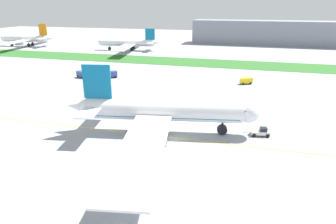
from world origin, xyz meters
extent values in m
plane|color=#9399A0|center=(0.00, 0.00, 0.00)|extent=(600.00, 600.00, 0.00)
cube|color=yellow|center=(0.00, 0.61, 0.00)|extent=(280.00, 0.36, 0.01)
cube|color=#2D6628|center=(0.00, 97.54, 0.05)|extent=(320.00, 24.00, 0.10)
cylinder|color=white|center=(-3.73, 3.32, 5.85)|extent=(38.58, 11.72, 5.20)
cube|color=#0C6B9E|center=(-3.73, 3.32, 4.94)|extent=(37.00, 11.05, 0.62)
sphere|color=white|center=(16.52, 6.87, 5.85)|extent=(4.94, 4.94, 4.94)
cone|color=white|center=(-24.88, -0.38, 6.24)|extent=(6.39, 5.34, 4.42)
cube|color=#0C6B9E|center=(-19.56, 0.55, 12.60)|extent=(6.87, 1.70, 8.32)
cube|color=white|center=(-21.21, 5.54, 6.63)|extent=(5.58, 8.92, 0.36)
cube|color=white|center=(-19.42, -4.70, 6.63)|extent=(5.58, 8.92, 0.36)
cube|color=white|center=(-9.03, 22.51, 5.20)|extent=(14.23, 35.37, 0.42)
cube|color=white|center=(-2.20, -16.53, 5.20)|extent=(14.23, 35.37, 0.42)
cylinder|color=#B7BABF|center=(-6.57, 15.08, 3.63)|extent=(5.36, 3.67, 2.86)
cylinder|color=black|center=(-4.13, 15.50, 3.63)|extent=(0.94, 3.03, 3.00)
cylinder|color=#B7BABF|center=(-2.40, -8.70, 3.63)|extent=(5.36, 3.67, 2.86)
cylinder|color=black|center=(0.03, -8.27, 3.63)|extent=(0.94, 3.03, 3.00)
cylinder|color=black|center=(10.59, 5.83, 2.24)|extent=(0.54, 0.54, 2.01)
cylinder|color=black|center=(10.59, 5.83, 1.23)|extent=(2.62, 1.52, 2.47)
cylinder|color=black|center=(-7.22, 5.48, 2.24)|extent=(0.54, 0.54, 2.01)
cylinder|color=black|center=(-7.22, 5.48, 1.23)|extent=(2.62, 1.52, 2.47)
cylinder|color=black|center=(-6.28, 0.11, 2.24)|extent=(0.54, 0.54, 2.01)
cylinder|color=black|center=(-6.28, 0.11, 1.23)|extent=(2.62, 1.52, 2.47)
cube|color=black|center=(15.75, 6.74, 6.50)|extent=(2.46, 4.15, 0.94)
sphere|color=black|center=(-18.49, 3.32, 6.32)|extent=(0.36, 0.36, 0.36)
sphere|color=black|center=(-15.89, 3.78, 6.32)|extent=(0.36, 0.36, 0.36)
sphere|color=black|center=(-13.28, 4.24, 6.32)|extent=(0.36, 0.36, 0.36)
sphere|color=black|center=(-10.68, 4.69, 6.32)|extent=(0.36, 0.36, 0.36)
sphere|color=black|center=(-8.08, 5.15, 6.32)|extent=(0.36, 0.36, 0.36)
sphere|color=black|center=(-5.47, 5.60, 6.32)|extent=(0.36, 0.36, 0.36)
sphere|color=black|center=(-2.87, 6.06, 6.32)|extent=(0.36, 0.36, 0.36)
sphere|color=black|center=(-0.26, 6.52, 6.32)|extent=(0.36, 0.36, 0.36)
sphere|color=black|center=(2.34, 6.97, 6.32)|extent=(0.36, 0.36, 0.36)
sphere|color=black|center=(4.94, 7.43, 6.32)|extent=(0.36, 0.36, 0.36)
sphere|color=black|center=(7.55, 7.88, 6.32)|extent=(0.36, 0.36, 0.36)
sphere|color=black|center=(10.15, 8.34, 6.32)|extent=(0.36, 0.36, 0.36)
cube|color=white|center=(19.67, 7.42, 0.85)|extent=(4.85, 2.71, 0.80)
cube|color=black|center=(20.35, 7.54, 1.70)|extent=(1.88, 1.74, 0.90)
cylinder|color=black|center=(16.53, 6.87, 0.60)|extent=(1.79, 0.43, 0.12)
cylinder|color=black|center=(18.26, 6.19, 0.45)|extent=(0.95, 0.50, 0.90)
cylinder|color=black|center=(17.92, 8.10, 0.45)|extent=(0.95, 0.50, 0.90)
cylinder|color=black|center=(21.42, 6.74, 0.45)|extent=(0.95, 0.50, 0.90)
cylinder|color=black|center=(21.09, 8.66, 0.45)|extent=(0.95, 0.50, 0.90)
cylinder|color=black|center=(-7.94, 4.43, 0.42)|extent=(0.12, 0.12, 0.83)
cylinder|color=orange|center=(-8.08, 4.48, 1.10)|extent=(0.10, 0.10, 0.53)
cylinder|color=black|center=(-7.75, 4.38, 0.42)|extent=(0.12, 0.12, 0.83)
cylinder|color=orange|center=(-7.61, 4.34, 1.10)|extent=(0.10, 0.10, 0.53)
cube|color=orange|center=(-7.85, 4.41, 1.13)|extent=(0.49, 0.36, 0.59)
sphere|color=#8C6647|center=(-7.85, 4.41, 1.55)|extent=(0.23, 0.23, 0.23)
cube|color=#33478C|center=(-54.52, 49.85, 1.62)|extent=(4.34, 3.53, 2.34)
cube|color=#33478C|center=(-52.33, 48.74, 1.30)|extent=(2.20, 2.39, 1.69)
cube|color=#263347|center=(-51.71, 48.43, 1.63)|extent=(0.83, 1.54, 0.74)
cylinder|color=black|center=(-51.88, 49.63, 0.45)|extent=(0.94, 0.67, 0.90)
cylinder|color=black|center=(-52.78, 47.85, 0.45)|extent=(0.94, 0.67, 0.90)
cylinder|color=black|center=(-54.93, 51.18, 0.45)|extent=(0.94, 0.67, 0.90)
cylinder|color=black|center=(-55.83, 49.40, 0.45)|extent=(0.94, 0.67, 0.90)
cube|color=#33478C|center=(-40.97, 53.20, 1.69)|extent=(4.51, 3.74, 2.48)
cube|color=#33478C|center=(-43.21, 52.06, 1.44)|extent=(2.32, 2.57, 1.97)
cube|color=#263347|center=(-43.85, 51.74, 1.83)|extent=(0.90, 1.67, 0.87)
cylinder|color=black|center=(-42.72, 51.09, 0.45)|extent=(0.94, 0.68, 0.90)
cylinder|color=black|center=(-43.71, 53.03, 0.45)|extent=(0.94, 0.68, 0.90)
cylinder|color=black|center=(-39.59, 52.68, 0.45)|extent=(0.94, 0.68, 0.90)
cylinder|color=black|center=(-40.58, 54.63, 0.45)|extent=(0.94, 0.68, 0.90)
cube|color=yellow|center=(15.73, 57.48, 1.51)|extent=(4.15, 3.46, 2.12)
cube|color=yellow|center=(13.67, 56.42, 1.42)|extent=(2.14, 2.37, 1.95)
cube|color=#263347|center=(13.09, 56.12, 1.81)|extent=(0.85, 1.55, 0.86)
cylinder|color=black|center=(14.14, 55.52, 0.45)|extent=(0.94, 0.68, 0.90)
cylinder|color=black|center=(13.21, 57.32, 0.45)|extent=(0.94, 0.68, 0.90)
cylinder|color=black|center=(17.00, 57.00, 0.45)|extent=(0.94, 0.68, 0.90)
cylinder|color=black|center=(16.07, 58.80, 0.45)|extent=(0.94, 0.68, 0.90)
cylinder|color=white|center=(-145.96, 128.13, 5.73)|extent=(33.56, 9.75, 5.09)
cube|color=orange|center=(-145.96, 128.13, 4.84)|extent=(32.19, 9.15, 0.61)
sphere|color=white|center=(-163.76, 125.58, 5.73)|extent=(4.84, 4.84, 4.84)
cone|color=white|center=(-127.28, 130.81, 6.11)|extent=(6.16, 5.08, 4.33)
cube|color=orange|center=(-132.17, 130.11, 12.34)|extent=(5.98, 1.35, 8.14)
cube|color=white|center=(-130.79, 125.17, 6.49)|extent=(4.77, 8.58, 0.36)
cube|color=white|center=(-132.24, 135.24, 6.49)|extent=(4.77, 8.58, 0.36)
cube|color=white|center=(-141.84, 111.07, 5.09)|extent=(11.46, 30.59, 0.41)
cube|color=white|center=(-146.80, 145.66, 5.09)|extent=(11.46, 30.59, 0.41)
cylinder|color=#B7BABF|center=(-143.78, 117.58, 3.55)|extent=(5.18, 3.46, 2.80)
cylinder|color=black|center=(-146.17, 117.24, 3.55)|extent=(0.83, 2.97, 2.94)
cylinder|color=#B7BABF|center=(-146.83, 138.87, 3.55)|extent=(5.18, 3.46, 2.80)
cylinder|color=black|center=(-149.22, 138.53, 3.55)|extent=(0.83, 2.97, 2.94)
cylinder|color=black|center=(-158.44, 126.35, 2.19)|extent=(0.53, 0.53, 1.97)
cylinder|color=black|center=(-158.44, 126.35, 1.21)|extent=(2.55, 1.42, 2.42)
cylinder|color=black|center=(-142.96, 125.87, 2.19)|extent=(0.53, 0.53, 1.97)
cylinder|color=black|center=(-142.96, 125.87, 1.21)|extent=(2.55, 1.42, 2.42)
cylinder|color=black|center=(-143.71, 131.16, 2.19)|extent=(0.53, 0.53, 1.97)
cylinder|color=black|center=(-143.71, 131.16, 1.21)|extent=(2.55, 1.42, 2.42)
cylinder|color=white|center=(-64.78, 129.37, 5.09)|extent=(36.06, 9.72, 4.52)
cube|color=#0C6B9E|center=(-64.78, 129.37, 4.30)|extent=(34.59, 9.15, 0.54)
sphere|color=white|center=(-83.71, 126.56, 5.09)|extent=(4.30, 4.30, 4.30)
cone|color=white|center=(-45.06, 132.29, 5.43)|extent=(5.48, 4.53, 3.84)
cube|color=#0C6B9E|center=(-49.91, 131.57, 10.97)|extent=(6.44, 1.39, 7.24)
cube|color=white|center=(-48.54, 127.20, 5.77)|extent=(4.95, 7.74, 0.32)
cube|color=white|center=(-49.87, 136.15, 5.77)|extent=(4.95, 7.74, 0.32)
cube|color=white|center=(-60.32, 111.46, 4.52)|extent=(12.51, 33.01, 0.36)
cube|color=white|center=(-65.70, 147.79, 4.52)|extent=(12.51, 33.01, 0.36)
cylinder|color=#B7BABF|center=(-62.44, 118.47, 3.15)|extent=(4.61, 3.09, 2.49)
cylinder|color=black|center=(-64.56, 118.16, 3.15)|extent=(0.75, 2.64, 2.61)
cylinder|color=#B7BABF|center=(-65.70, 140.47, 3.15)|extent=(4.61, 3.09, 2.49)
cylinder|color=black|center=(-67.83, 140.15, 3.15)|extent=(0.75, 2.64, 2.61)
cylinder|color=black|center=(-78.23, 127.37, 1.95)|extent=(0.47, 0.47, 1.75)
cylinder|color=black|center=(-78.23, 127.37, 1.07)|extent=(2.27, 1.27, 2.15)
cylinder|color=black|center=(-61.60, 127.44, 1.95)|extent=(0.47, 0.47, 1.75)
cylinder|color=black|center=(-61.60, 127.44, 1.07)|extent=(2.27, 1.27, 2.15)
cylinder|color=black|center=(-62.29, 132.13, 1.95)|extent=(0.47, 0.47, 1.75)
cylinder|color=black|center=(-62.29, 132.13, 1.07)|extent=(2.27, 1.27, 2.15)
cube|color=gray|center=(34.52, 185.54, 9.00)|extent=(127.93, 20.00, 18.00)
camera|label=1|loc=(15.24, -61.96, 30.38)|focal=31.62mm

